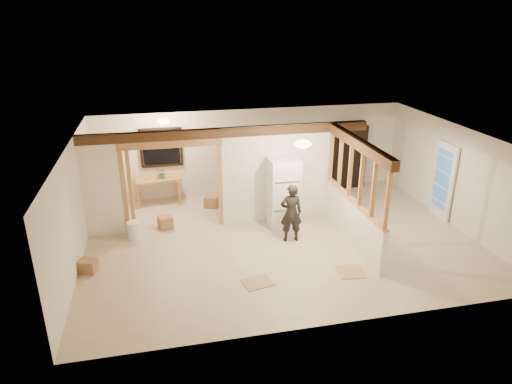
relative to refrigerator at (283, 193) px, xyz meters
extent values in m
cube|color=#C1AB8F|center=(-0.26, -0.79, -0.88)|extent=(9.00, 6.50, 0.01)
cube|color=white|center=(-0.26, -0.79, 1.62)|extent=(9.00, 6.50, 0.01)
cube|color=beige|center=(-0.26, 2.46, 0.37)|extent=(9.00, 0.01, 2.50)
cube|color=beige|center=(-0.26, -4.04, 0.37)|extent=(9.00, 0.01, 2.50)
cube|color=beige|center=(-4.76, -0.79, 0.37)|extent=(0.01, 6.50, 2.50)
cube|color=beige|center=(4.24, -0.79, 0.37)|extent=(0.01, 6.50, 2.50)
cube|color=white|center=(-4.31, 0.41, 0.37)|extent=(0.90, 0.12, 2.50)
cube|color=white|center=(-0.06, 0.41, 0.37)|extent=(2.80, 0.12, 2.50)
cube|color=#B8824D|center=(-2.66, 0.41, 0.22)|extent=(2.46, 0.14, 2.20)
cube|color=#4F2F1B|center=(-1.26, 0.41, 1.50)|extent=(7.00, 0.18, 0.22)
cube|color=#4F2F1B|center=(1.34, -1.19, 1.50)|extent=(0.18, 3.30, 0.22)
cube|color=white|center=(1.34, -1.19, -0.38)|extent=(0.12, 3.20, 1.00)
cube|color=#B8824D|center=(1.34, -1.19, 0.78)|extent=(0.14, 3.20, 1.32)
cube|color=black|center=(-2.86, 2.38, 0.67)|extent=(1.12, 0.10, 1.10)
cube|color=white|center=(4.16, -0.39, 0.12)|extent=(0.12, 0.86, 2.00)
ellipsoid|color=#FFEABF|center=(0.04, -1.29, 1.60)|extent=(0.36, 0.36, 0.16)
ellipsoid|color=#FFEABF|center=(-2.76, 1.51, 1.60)|extent=(0.32, 0.32, 0.14)
ellipsoid|color=#FFD88C|center=(-2.26, 0.81, 1.30)|extent=(0.07, 0.07, 0.07)
cube|color=white|center=(0.00, 0.00, 0.00)|extent=(0.72, 0.70, 1.76)
imported|color=#2B2727|center=(-0.04, -0.85, -0.17)|extent=(0.54, 0.38, 1.41)
cube|color=#B8824D|center=(-3.03, 2.11, -0.50)|extent=(1.28, 0.77, 0.76)
imported|color=#2B541D|center=(-2.90, 2.02, 0.04)|extent=(0.34, 0.32, 0.32)
cylinder|color=maroon|center=(-4.46, 1.30, -0.54)|extent=(0.69, 0.69, 0.69)
cube|color=black|center=(2.70, 2.23, 0.08)|extent=(0.96, 0.32, 1.93)
cylinder|color=white|center=(-3.67, 0.05, -0.67)|extent=(0.38, 0.38, 0.42)
cube|color=#946A47|center=(-1.63, 1.52, -0.72)|extent=(0.45, 0.42, 0.31)
cube|color=#946A47|center=(-2.91, 0.47, -0.73)|extent=(0.40, 0.40, 0.31)
cube|color=#946A47|center=(-4.56, -1.32, -0.74)|extent=(0.42, 0.38, 0.28)
cube|color=tan|center=(0.79, -2.50, -0.87)|extent=(0.61, 0.61, 0.02)
cube|color=tan|center=(-1.21, -2.49, -0.87)|extent=(0.65, 0.56, 0.02)
camera|label=1|loc=(-2.92, -10.11, 4.17)|focal=32.00mm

